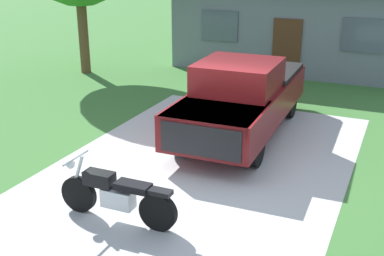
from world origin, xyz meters
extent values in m
plane|color=#3B6F32|center=(0.00, 0.00, 0.00)|extent=(80.00, 80.00, 0.00)
cube|color=#BABABA|center=(0.00, 0.00, 0.00)|extent=(5.93, 8.87, 0.01)
cylinder|color=black|center=(-1.23, -2.75, 0.33)|extent=(0.66, 0.13, 0.66)
cylinder|color=black|center=(0.32, -2.72, 0.33)|extent=(0.66, 0.13, 0.66)
cube|color=silver|center=(-0.43, -2.74, 0.42)|extent=(0.56, 0.27, 0.32)
cube|color=black|center=(-0.78, -2.74, 0.72)|extent=(0.52, 0.27, 0.24)
cube|color=black|center=(-0.13, -2.73, 0.70)|extent=(0.60, 0.29, 0.12)
cube|color=black|center=(0.32, -2.72, 0.70)|extent=(0.48, 0.21, 0.08)
cylinder|color=silver|center=(-1.23, -2.75, 0.70)|extent=(0.33, 0.06, 0.77)
cylinder|color=silver|center=(-1.23, -2.75, 1.02)|extent=(0.05, 0.70, 0.04)
sphere|color=silver|center=(-1.35, -2.75, 0.88)|extent=(0.16, 0.16, 0.16)
cylinder|color=black|center=(0.98, 0.35, 0.42)|extent=(0.32, 0.85, 0.84)
cylinder|color=black|center=(-0.66, 0.31, 0.42)|extent=(0.32, 0.85, 0.84)
cylinder|color=black|center=(0.88, 3.85, 0.42)|extent=(0.32, 0.85, 0.84)
cylinder|color=black|center=(-0.76, 3.81, 0.42)|extent=(0.32, 0.85, 0.84)
cube|color=maroon|center=(0.11, 2.13, 0.80)|extent=(2.16, 5.65, 0.80)
cube|color=maroon|center=(0.16, 0.28, 1.10)|extent=(1.95, 1.95, 0.20)
cube|color=maroon|center=(0.12, 1.73, 1.55)|extent=(1.85, 1.95, 0.70)
cube|color=#3F4C56|center=(0.14, 0.93, 1.45)|extent=(1.70, 0.21, 0.60)
cube|color=black|center=(0.06, 3.68, 1.05)|extent=(1.97, 2.45, 0.50)
cube|color=black|center=(0.19, -0.65, 0.80)|extent=(1.70, 0.15, 0.64)
cylinder|color=brown|center=(-7.27, 5.83, 1.50)|extent=(0.36, 0.36, 2.99)
cube|color=slate|center=(-0.25, 10.53, 1.50)|extent=(9.00, 5.00, 3.00)
cube|color=#4C2D19|center=(-0.25, 8.00, 1.05)|extent=(1.00, 0.08, 2.10)
cube|color=#4C5966|center=(-2.77, 8.00, 1.70)|extent=(1.40, 0.06, 1.10)
cube|color=#4C5966|center=(2.27, 8.00, 1.70)|extent=(1.40, 0.06, 1.10)
camera|label=1|loc=(3.68, -8.84, 4.35)|focal=45.57mm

